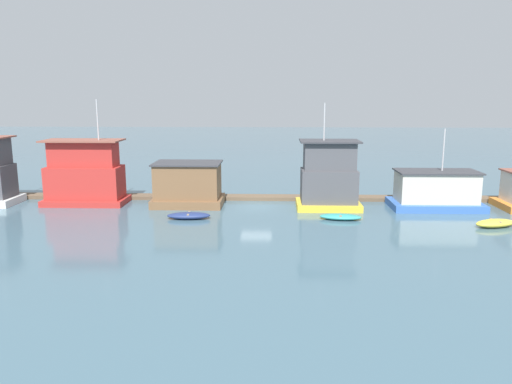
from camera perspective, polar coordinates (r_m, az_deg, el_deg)
ground_plane at (r=40.68m, az=0.05°, el=-1.66°), size 200.00×200.00×0.00m
dock_walkway at (r=43.49m, az=0.17°, el=-0.62°), size 59.60×1.54×0.30m
houseboat_red at (r=43.63m, az=-18.97°, el=1.78°), size 6.68×3.33×8.60m
houseboat_brown at (r=41.26m, az=-7.77°, el=0.84°), size 5.68×3.99×3.55m
houseboat_yellow at (r=40.05m, az=8.32°, el=1.66°), size 5.06×3.54×8.35m
houseboat_blue at (r=42.31m, az=19.87°, el=0.11°), size 7.12×3.89×6.36m
dinghy_navy at (r=36.96m, az=-7.70°, el=-2.69°), size 3.23×1.44×0.48m
dinghy_teal at (r=36.94m, az=9.64°, el=-2.81°), size 3.16×1.61×0.41m
dinghy_yellow at (r=38.17m, az=25.66°, el=-3.23°), size 3.20×2.07×0.53m
mooring_post_far_left at (r=43.13m, az=-9.25°, el=0.25°), size 0.32×0.32×1.95m
mooring_post_far_right at (r=44.62m, az=20.38°, el=0.02°), size 0.22×0.22×1.90m
mooring_post_near_left at (r=42.97m, az=-8.02°, el=0.12°), size 0.31×0.31×1.76m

